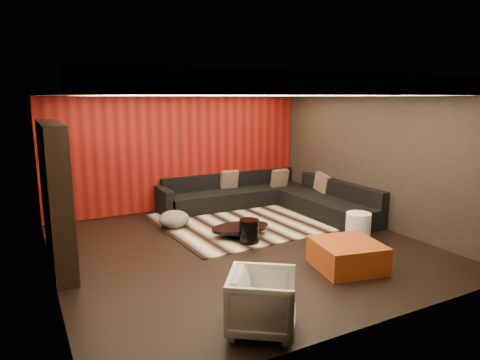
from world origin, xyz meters
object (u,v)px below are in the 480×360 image
coffee_table (240,231)px  armchair (262,302)px  orange_ottoman (347,255)px  drum_stool (249,231)px  white_side_table (358,228)px  sectional_sofa (270,199)px

coffee_table → armchair: armchair is taller
armchair → orange_ottoman: bearing=-30.2°
drum_stool → white_side_table: white_side_table is taller
drum_stool → orange_ottoman: bearing=-65.3°
drum_stool → white_side_table: (1.73, -0.87, 0.04)m
coffee_table → drum_stool: bearing=-93.7°
orange_ottoman → drum_stool: bearing=114.7°
coffee_table → drum_stool: drum_stool is taller
orange_ottoman → sectional_sofa: size_ratio=0.26×
armchair → coffee_table: bearing=12.2°
coffee_table → white_side_table: (1.70, -1.26, 0.16)m
coffee_table → sectional_sofa: size_ratio=0.31×
coffee_table → armchair: (-1.29, -2.97, 0.23)m
armchair → sectional_sofa: sectional_sofa is taller
drum_stool → armchair: 2.88m
drum_stool → sectional_sofa: 2.35m
white_side_table → sectional_sofa: 2.66m
orange_ottoman → armchair: (-2.04, -0.91, 0.13)m
drum_stool → white_side_table: bearing=-26.8°
coffee_table → sectional_sofa: sectional_sofa is taller
orange_ottoman → armchair: 2.24m
drum_stool → armchair: (-1.27, -2.58, 0.11)m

